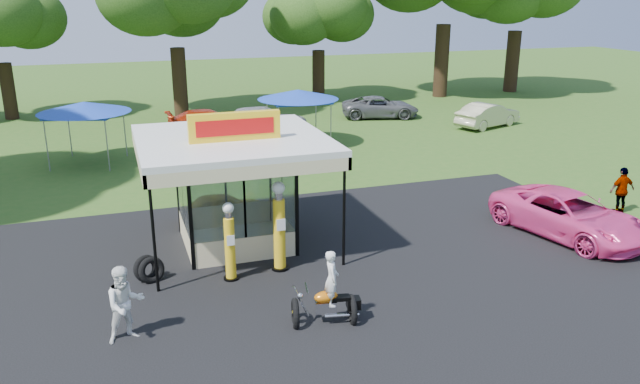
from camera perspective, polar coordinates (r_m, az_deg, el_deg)
The scene contains 18 objects.
ground at distance 15.55m, azimuth 3.47°, elevation -10.60°, with size 120.00×120.00×0.00m, color #30591B.
asphalt_apron at distance 17.20m, azimuth 0.96°, elevation -7.55°, with size 20.00×14.00×0.04m, color black.
gas_station_kiosk at distance 18.78m, azimuth -7.86°, elevation 0.28°, with size 5.40×5.40×4.18m.
gas_pump_left at distance 16.66m, azimuth -8.25°, elevation -4.71°, with size 0.41×0.41×2.21m.
gas_pump_right at distance 17.05m, azimuth -3.74°, elevation -3.38°, with size 0.48×0.48×2.58m.
motorcycle at distance 14.56m, azimuth 0.83°, elevation -9.38°, with size 1.66×1.02×1.90m.
spare_tires at distance 17.30m, azimuth -15.38°, elevation -6.83°, with size 0.94×0.76×0.75m.
kiosk_car at distance 21.25m, azimuth -8.86°, elevation -1.36°, with size 1.13×2.82×0.96m, color yellow.
pink_sedan at distance 21.14m, azimuth 21.80°, elevation -1.95°, with size 2.32×5.02×1.40m, color #FF4598.
spectator_west at distance 14.50m, azimuth -17.39°, elevation -9.75°, with size 0.86×0.67×1.77m, color white.
spectator_east_b at distance 24.04m, azimuth 25.89°, elevation 0.15°, with size 0.96×0.40×1.64m, color gray.
bg_car_b at distance 34.59m, azimuth -10.10°, elevation 6.35°, with size 1.83×4.51×1.31m, color red.
bg_car_c at distance 33.67m, azimuth -5.24°, elevation 6.54°, with size 1.95×4.85×1.65m, color #AAA9AE.
bg_car_d at distance 38.66m, azimuth 5.52°, elevation 7.74°, with size 2.15×4.67×1.30m, color #5D5D60.
bg_car_e at distance 37.00m, azimuth 15.09°, elevation 6.81°, with size 1.46×4.18×1.38m, color #BDBA90.
tent_west at distance 29.49m, azimuth -20.77°, elevation 7.22°, with size 4.00×4.00×2.80m.
tent_east at distance 31.06m, azimuth -2.02°, elevation 8.86°, with size 4.02×4.02×2.81m.
oak_far_d at distance 44.37m, azimuth -0.14°, elevation 16.28°, with size 8.12×8.12×9.66m.
Camera 1 is at (-5.24, -12.63, 7.41)m, focal length 35.00 mm.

